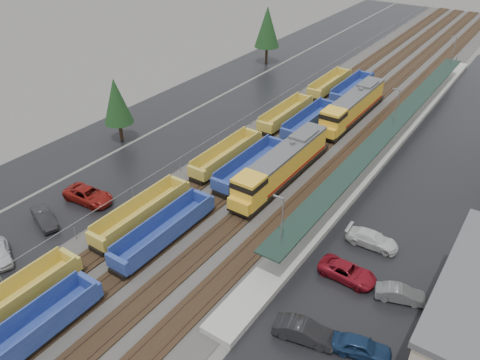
% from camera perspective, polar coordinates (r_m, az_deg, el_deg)
% --- Properties ---
extents(ballast_strip, '(20.00, 160.00, 0.08)m').
position_cam_1_polar(ballast_strip, '(79.19, 13.71, 8.90)').
color(ballast_strip, '#302D2B').
rests_on(ballast_strip, ground).
extents(trackbed, '(14.60, 160.00, 0.22)m').
position_cam_1_polar(trackbed, '(79.14, 13.72, 8.98)').
color(trackbed, black).
rests_on(trackbed, ground).
extents(west_parking_lot, '(10.00, 160.00, 0.02)m').
position_cam_1_polar(west_parking_lot, '(85.11, 4.25, 11.37)').
color(west_parking_lot, black).
rests_on(west_parking_lot, ground).
extents(west_road, '(9.00, 160.00, 0.02)m').
position_cam_1_polar(west_road, '(90.23, -1.34, 12.68)').
color(west_road, black).
rests_on(west_road, ground).
extents(east_commuter_lot, '(16.00, 100.00, 0.02)m').
position_cam_1_polar(east_commuter_lot, '(66.43, 25.44, 1.78)').
color(east_commuter_lot, black).
rests_on(east_commuter_lot, ground).
extents(station_platform, '(3.00, 80.00, 8.00)m').
position_cam_1_polar(station_platform, '(67.62, 17.89, 4.71)').
color(station_platform, '#9E9B93').
rests_on(station_platform, ground).
extents(chainlink_fence, '(0.08, 160.04, 2.02)m').
position_cam_1_polar(chainlink_fence, '(80.80, 7.12, 11.26)').
color(chainlink_fence, gray).
rests_on(chainlink_fence, ground).
extents(tree_west_near, '(3.96, 3.96, 9.00)m').
position_cam_1_polar(tree_west_near, '(65.60, -14.85, 9.29)').
color(tree_west_near, '#332316').
rests_on(tree_west_near, ground).
extents(tree_west_far, '(4.84, 4.84, 11.00)m').
position_cam_1_polar(tree_west_far, '(95.08, 3.34, 18.15)').
color(tree_west_far, '#332316').
rests_on(tree_west_far, ground).
extents(locomotive_lead, '(2.91, 19.19, 4.34)m').
position_cam_1_polar(locomotive_lead, '(55.17, 4.99, 1.69)').
color(locomotive_lead, black).
rests_on(locomotive_lead, ground).
extents(locomotive_trail, '(2.91, 19.19, 4.34)m').
position_cam_1_polar(locomotive_trail, '(72.35, 13.50, 8.64)').
color(locomotive_trail, black).
rests_on(locomotive_trail, ground).
extents(well_string_yellow, '(2.58, 88.64, 2.29)m').
position_cam_1_polar(well_string_yellow, '(54.61, -6.27, -0.20)').
color(well_string_yellow, gold).
rests_on(well_string_yellow, ground).
extents(well_string_blue, '(2.65, 91.02, 2.35)m').
position_cam_1_polar(well_string_blue, '(51.98, -3.39, -1.87)').
color(well_string_blue, navy).
rests_on(well_string_blue, ground).
extents(parked_car_west_a, '(3.57, 4.93, 1.56)m').
position_cam_1_polar(parked_car_west_a, '(50.29, -27.24, -7.94)').
color(parked_car_west_a, silver).
rests_on(parked_car_west_a, ground).
extents(parked_car_west_b, '(3.00, 4.90, 1.52)m').
position_cam_1_polar(parked_car_west_b, '(53.30, -22.75, -4.28)').
color(parked_car_west_b, black).
rests_on(parked_car_west_b, ground).
extents(parked_car_west_c, '(3.26, 6.14, 1.64)m').
position_cam_1_polar(parked_car_west_c, '(55.21, -18.01, -1.78)').
color(parked_car_west_c, maroon).
rests_on(parked_car_west_c, ground).
extents(parked_car_east_a, '(2.75, 5.16, 1.62)m').
position_cam_1_polar(parked_car_east_a, '(38.70, 7.84, -17.82)').
color(parked_car_east_a, black).
rests_on(parked_car_east_a, ground).
extents(parked_car_east_b, '(2.55, 5.32, 1.46)m').
position_cam_1_polar(parked_car_east_b, '(44.10, 12.97, -10.89)').
color(parked_car_east_b, maroon).
rests_on(parked_car_east_b, ground).
extents(parked_car_east_c, '(2.43, 5.29, 1.50)m').
position_cam_1_polar(parked_car_east_c, '(48.24, 15.80, -6.97)').
color(parked_car_east_c, silver).
rests_on(parked_car_east_c, ground).
extents(parked_car_east_d, '(2.91, 4.84, 1.54)m').
position_cam_1_polar(parked_car_east_d, '(38.62, 14.58, -19.10)').
color(parked_car_east_d, navy).
rests_on(parked_car_east_d, ground).
extents(parked_car_east_e, '(2.78, 4.42, 1.38)m').
position_cam_1_polar(parked_car_east_e, '(43.41, 18.96, -13.00)').
color(parked_car_east_e, '#5B5E61').
rests_on(parked_car_east_e, ground).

